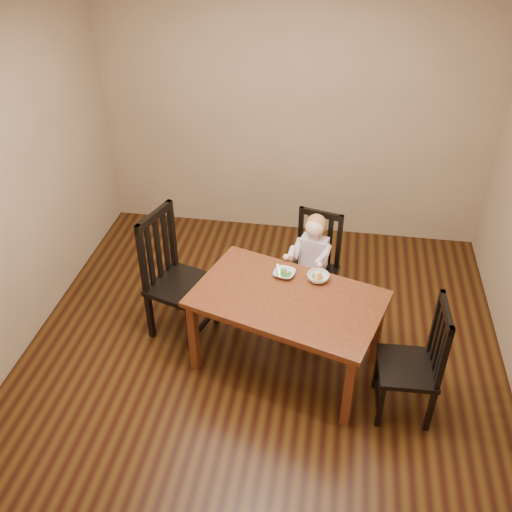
% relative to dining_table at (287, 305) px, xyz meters
% --- Properties ---
extents(room, '(4.01, 4.01, 2.71)m').
position_rel_dining_table_xyz_m(room, '(-0.21, 0.13, 0.72)').
color(room, '#40270D').
rests_on(room, ground).
extents(dining_table, '(1.60, 1.22, 0.71)m').
position_rel_dining_table_xyz_m(dining_table, '(0.00, 0.00, 0.00)').
color(dining_table, '#471E10').
rests_on(dining_table, room).
extents(chair_child, '(0.50, 0.48, 0.96)m').
position_rel_dining_table_xyz_m(chair_child, '(0.15, 0.78, -0.17)').
color(chair_child, black).
rests_on(chair_child, room).
extents(chair_left, '(0.60, 0.61, 1.14)m').
position_rel_dining_table_xyz_m(chair_left, '(-0.98, 0.30, -0.08)').
color(chair_left, black).
rests_on(chair_left, room).
extents(chair_right, '(0.43, 0.45, 1.00)m').
position_rel_dining_table_xyz_m(chair_right, '(0.96, -0.31, -0.15)').
color(chair_right, black).
rests_on(chair_right, room).
extents(toddler, '(0.39, 0.45, 0.53)m').
position_rel_dining_table_xyz_m(toddler, '(0.14, 0.73, -0.03)').
color(toddler, silver).
rests_on(toddler, chair_child).
extents(bowl_peas, '(0.20, 0.20, 0.04)m').
position_rel_dining_table_xyz_m(bowl_peas, '(-0.06, 0.26, 0.10)').
color(bowl_peas, white).
rests_on(bowl_peas, dining_table).
extents(bowl_veg, '(0.22, 0.22, 0.06)m').
position_rel_dining_table_xyz_m(bowl_veg, '(0.21, 0.25, 0.11)').
color(bowl_veg, white).
rests_on(bowl_veg, dining_table).
extents(fork, '(0.05, 0.11, 0.05)m').
position_rel_dining_table_xyz_m(fork, '(-0.10, 0.25, 0.13)').
color(fork, silver).
rests_on(fork, bowl_peas).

